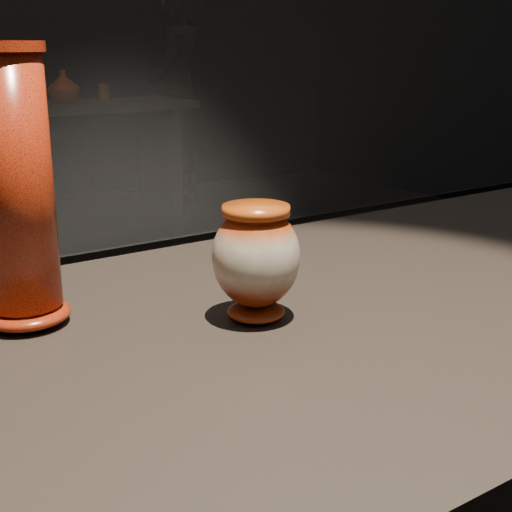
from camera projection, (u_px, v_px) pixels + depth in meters
The scene contains 7 objects.
display_plinth at pixel (336, 471), 1.08m from camera, with size 2.00×0.80×0.90m.
main_vase at pixel (256, 258), 0.93m from camera, with size 0.15×0.15×0.15m.
tall_vase at pixel (15, 195), 0.88m from camera, with size 0.13×0.13×0.36m.
back_shelf at pixel (34, 148), 4.35m from camera, with size 2.00×0.60×0.90m.
back_vase_mid at pixel (63, 87), 4.33m from camera, with size 0.19×0.19×0.20m, color #691E09.
back_vase_right at pixel (104, 92), 4.55m from camera, with size 0.07×0.07×0.10m, color #935515.
visitor at pixel (179, 97), 5.39m from camera, with size 0.63×0.41×1.72m, color black.
Camera 1 is at (-0.63, -0.71, 1.25)m, focal length 50.00 mm.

